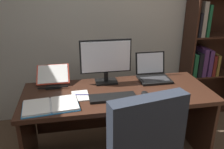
{
  "coord_description": "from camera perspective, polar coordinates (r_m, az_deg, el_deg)",
  "views": [
    {
      "loc": [
        -0.64,
        -0.9,
        1.72
      ],
      "look_at": [
        -0.28,
        1.04,
        0.94
      ],
      "focal_mm": 37.96,
      "sensor_mm": 36.0,
      "label": 1
    }
  ],
  "objects": [
    {
      "name": "desk",
      "position": [
        2.42,
        0.98,
        -7.58
      ],
      "size": [
        1.79,
        0.73,
        0.75
      ],
      "color": "#381E14",
      "rests_on": "ground"
    },
    {
      "name": "laptop",
      "position": [
        2.57,
        9.83,
        0.18
      ],
      "size": [
        0.33,
        0.32,
        0.26
      ],
      "color": "black",
      "rests_on": "desk"
    },
    {
      "name": "reading_stand_with_book",
      "position": [
        2.47,
        -14.01,
        -0.35
      ],
      "size": [
        0.32,
        0.27,
        0.17
      ],
      "color": "black",
      "rests_on": "desk"
    },
    {
      "name": "notepad",
      "position": [
        2.18,
        -7.63,
        -5.1
      ],
      "size": [
        0.16,
        0.22,
        0.01
      ],
      "primitive_type": "cube",
      "rotation": [
        0.0,
        0.0,
        0.04
      ],
      "color": "silver",
      "rests_on": "desk"
    },
    {
      "name": "pen",
      "position": [
        2.18,
        -7.11,
        -4.85
      ],
      "size": [
        0.14,
        0.03,
        0.01
      ],
      "primitive_type": "cylinder",
      "rotation": [
        0.0,
        1.57,
        -0.18
      ],
      "color": "navy",
      "rests_on": "notepad"
    },
    {
      "name": "open_binder",
      "position": [
        2.06,
        -14.52,
        -7.23
      ],
      "size": [
        0.49,
        0.33,
        0.02
      ],
      "rotation": [
        0.0,
        0.0,
        0.1
      ],
      "color": "#2D84C6",
      "rests_on": "desk"
    },
    {
      "name": "computer_mouse",
      "position": [
        2.19,
        7.95,
        -4.64
      ],
      "size": [
        0.06,
        0.1,
        0.04
      ],
      "primitive_type": "ellipsoid",
      "color": "black",
      "rests_on": "desk"
    },
    {
      "name": "bookshelf",
      "position": [
        3.35,
        22.7,
        8.81
      ],
      "size": [
        0.81,
        0.32,
        2.14
      ],
      "color": "#381E14",
      "rests_on": "ground"
    },
    {
      "name": "monitor",
      "position": [
        2.38,
        -1.5,
        3.26
      ],
      "size": [
        0.52,
        0.16,
        0.45
      ],
      "color": "black",
      "rests_on": "desk"
    },
    {
      "name": "keyboard",
      "position": [
        2.12,
        0.18,
        -5.53
      ],
      "size": [
        0.42,
        0.15,
        0.02
      ],
      "primitive_type": "cube",
      "color": "black",
      "rests_on": "desk"
    },
    {
      "name": "wall_back",
      "position": [
        3.08,
        1.62,
        14.19
      ],
      "size": [
        5.08,
        0.12,
        2.66
      ],
      "primitive_type": "cube",
      "color": "beige",
      "rests_on": "ground"
    }
  ]
}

